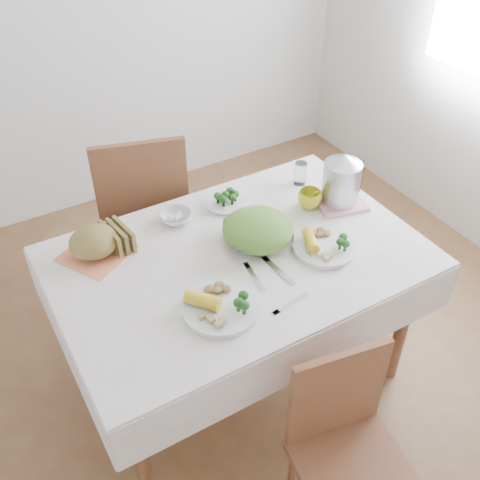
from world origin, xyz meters
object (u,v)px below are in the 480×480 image
salad_bowl (258,235)px  electric_kettle (341,181)px  chair_near (356,462)px  yellow_mug (309,199)px  dining_table (238,319)px  dinner_plate_left (221,308)px  dinner_plate_right (324,247)px  chair_far (144,215)px

salad_bowl → electric_kettle: bearing=6.3°
chair_near → salad_bowl: size_ratio=3.01×
yellow_mug → electric_kettle: (0.14, -0.04, 0.08)m
dining_table → dinner_plate_left: 0.51m
dinner_plate_left → yellow_mug: bearing=28.9°
dinner_plate_right → dinner_plate_left: bearing=-170.9°
chair_near → yellow_mug: size_ratio=7.85×
dining_table → chair_near: bearing=-91.9°
dining_table → salad_bowl: bearing=16.5°
dinner_plate_right → electric_kettle: (0.26, 0.24, 0.11)m
salad_bowl → dinner_plate_left: salad_bowl is taller
salad_bowl → dinner_plate_left: size_ratio=0.96×
chair_near → dinner_plate_right: (0.35, 0.70, 0.31)m
salad_bowl → chair_far: bearing=104.8°
dining_table → electric_kettle: bearing=8.3°
dining_table → yellow_mug: 0.64m
salad_bowl → electric_kettle: electric_kettle is taller
dining_table → yellow_mug: (0.45, 0.13, 0.43)m
chair_near → dinner_plate_right: 0.84m
salad_bowl → dinner_plate_right: (0.21, -0.18, -0.02)m
salad_bowl → chair_near: bearing=-99.3°
dining_table → salad_bowl: 0.44m
dining_table → chair_near: (-0.03, -0.85, 0.09)m
dining_table → chair_near: chair_near is taller
electric_kettle → dinner_plate_right: bearing=-128.6°
dining_table → yellow_mug: bearing=16.2°
electric_kettle → salad_bowl: bearing=-164.1°
dinner_plate_left → electric_kettle: bearing=21.9°
dining_table → salad_bowl: size_ratio=4.99×
chair_near → electric_kettle: electric_kettle is taller
chair_far → salad_bowl: size_ratio=3.63×
dinner_plate_left → electric_kettle: size_ratio=1.22×
dining_table → dinner_plate_left: dinner_plate_left is taller
dinner_plate_left → chair_near: bearing=-73.1°
chair_near → dinner_plate_right: bearing=72.9°
chair_far → dinner_plate_right: (0.42, -0.99, 0.31)m
dinner_plate_left → chair_far: bearing=83.9°
dinner_plate_left → electric_kettle: electric_kettle is taller
electric_kettle → dining_table: bearing=-162.1°
dining_table → dinner_plate_left: (-0.21, -0.24, 0.40)m
dinner_plate_left → yellow_mug: 0.76m
chair_near → dining_table: bearing=97.9°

